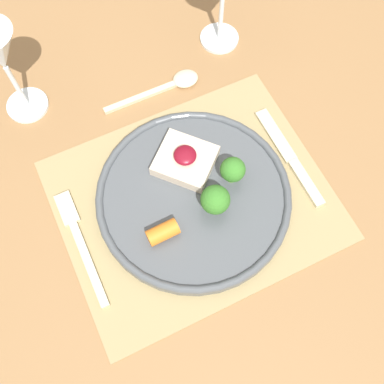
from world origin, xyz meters
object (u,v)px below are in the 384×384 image
fork (79,239)px  spoon (172,84)px  knife (293,163)px  dinner_plate (193,192)px

fork → spoon: 0.30m
knife → fork: bearing=178.0°
spoon → fork: bearing=-139.8°
dinner_plate → fork: bearing=177.0°
fork → spoon: size_ratio=1.09×
dinner_plate → fork: dinner_plate is taller
knife → dinner_plate: bearing=176.3°
knife → spoon: 0.24m
dinner_plate → knife: size_ratio=1.57×
fork → spoon: (0.24, 0.19, -0.00)m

